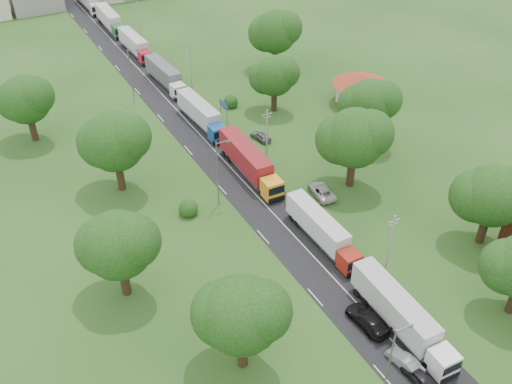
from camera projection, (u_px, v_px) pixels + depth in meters
ground at (313, 256)px, 70.06m from camera, size 260.00×260.00×0.00m
road at (238, 175)px, 84.22m from camera, size 8.00×200.00×0.04m
info_sign at (224, 108)px, 95.11m from camera, size 0.12×3.10×4.10m
pole_1 at (390, 246)px, 64.50m from camera, size 1.60×0.24×9.00m
pole_2 at (267, 136)px, 84.33m from camera, size 1.60×0.24×9.00m
pole_3 at (191, 68)px, 104.15m from camera, size 1.60×0.24×9.00m
pole_4 at (139, 21)px, 123.97m from camera, size 1.60×0.24×9.00m
lamp_0 at (390, 363)px, 50.55m from camera, size 2.03×0.22×10.00m
lamp_1 at (218, 170)px, 75.33m from camera, size 2.03×0.22×10.00m
lamp_2 at (132, 73)px, 100.10m from camera, size 2.03×0.22×10.00m
tree_3 at (492, 195)px, 68.08m from camera, size 8.80×8.80×11.07m
tree_4 at (354, 137)px, 77.72m from camera, size 9.60×9.60×12.05m
tree_5 at (370, 103)px, 87.27m from camera, size 8.80×8.80×11.07m
tree_6 at (274, 75)px, 96.92m from camera, size 8.00×8.00×10.10m
tree_7 at (275, 31)px, 110.34m from camera, size 9.60×9.60×12.05m
tree_10 at (241, 314)px, 52.97m from camera, size 8.80×8.80×11.07m
tree_11 at (118, 244)px, 60.86m from camera, size 8.80×8.80×11.07m
tree_12 at (114, 141)px, 77.00m from camera, size 9.60×9.60×12.05m
tree_13 at (25, 99)px, 88.39m from camera, size 8.80×8.80×11.07m
house_cream at (361, 84)px, 100.89m from camera, size 10.08×10.08×5.80m
truck_0 at (400, 314)px, 59.56m from camera, size 3.01×14.89×4.12m
truck_1 at (321, 229)px, 70.98m from camera, size 2.37×13.74×3.81m
truck_2 at (249, 161)px, 83.12m from camera, size 3.02×15.66×4.33m
truck_3 at (201, 114)px, 95.19m from camera, size 2.99×14.41×3.98m
truck_4 at (165, 75)px, 107.67m from camera, size 3.05×14.43×3.99m
truck_5 at (135, 45)px, 120.06m from camera, size 2.82×14.25×3.94m
truck_6 at (110, 20)px, 131.92m from camera, size 2.77×15.24×4.22m
car_lane_front at (419, 376)px, 55.12m from camera, size 1.61×3.95×1.34m
car_lane_mid at (405, 361)px, 56.54m from camera, size 1.93×4.21×1.34m
car_lane_rear at (367, 320)px, 60.70m from camera, size 2.54×5.71×1.63m
car_verge_near at (322, 191)px, 79.73m from camera, size 3.14×5.56×1.47m
car_verge_far at (261, 136)px, 92.12m from camera, size 2.32×4.21×1.35m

